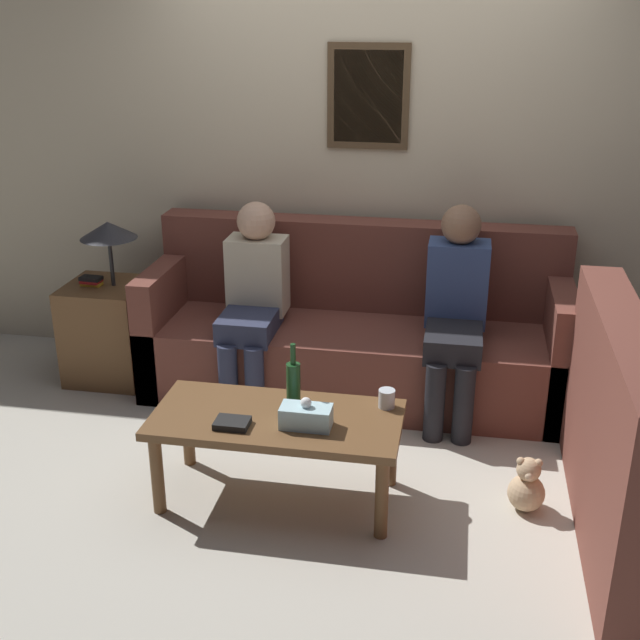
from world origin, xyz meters
TOP-DOWN VIEW (x-y plane):
  - ground_plane at (0.00, 0.00)m, footprint 16.00×16.00m
  - wall_back at (0.00, 0.91)m, footprint 9.00×0.08m
  - couch_main at (0.00, 0.49)m, footprint 2.47×0.80m
  - coffee_table at (-0.20, -0.73)m, footprint 1.16×0.55m
  - side_table_with_lamp at (-1.52, 0.38)m, footprint 0.48×0.48m
  - wine_bottle at (-0.13, -0.65)m, footprint 0.07×0.07m
  - drinking_glass at (0.29, -0.55)m, footprint 0.08×0.08m
  - book_stack at (-0.37, -0.86)m, footprint 0.15×0.12m
  - tissue_box at (-0.04, -0.80)m, footprint 0.23×0.12m
  - person_left at (-0.58, 0.31)m, footprint 0.34×0.59m
  - person_right at (0.58, 0.31)m, footprint 0.34×0.64m
  - teddy_bear at (0.97, -0.61)m, footprint 0.17×0.17m

SIDE VIEW (x-z plane):
  - ground_plane at x=0.00m, z-range 0.00..0.00m
  - teddy_bear at x=0.97m, z-range -0.02..0.25m
  - couch_main at x=0.00m, z-range -0.15..0.84m
  - side_table_with_lamp at x=-1.52m, z-range -0.15..0.86m
  - coffee_table at x=-0.20m, z-range 0.16..0.60m
  - book_stack at x=-0.37m, z-range 0.44..0.47m
  - drinking_glass at x=0.29m, z-range 0.44..0.53m
  - tissue_box at x=-0.04m, z-range 0.42..0.57m
  - wine_bottle at x=-0.13m, z-range 0.40..0.74m
  - person_left at x=-0.58m, z-range 0.06..1.22m
  - person_right at x=0.58m, z-range 0.06..1.24m
  - wall_back at x=0.00m, z-range 0.00..2.60m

